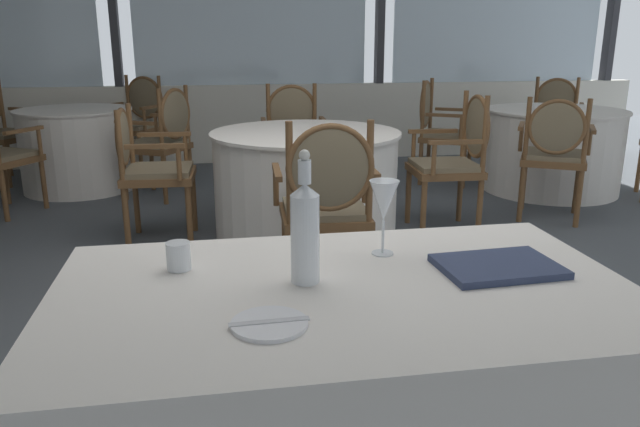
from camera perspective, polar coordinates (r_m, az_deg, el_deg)
ground_plane at (r=3.15m, az=-0.44°, el=-9.29°), size 14.24×14.24×0.00m
window_wall_far at (r=6.94m, az=-6.23°, el=13.70°), size 9.12×0.14×2.69m
foreground_table at (r=1.76m, az=2.20°, el=-17.85°), size 1.49×0.89×0.73m
side_plate at (r=1.38m, az=-4.72°, el=-10.16°), size 0.17×0.17×0.01m
butter_knife at (r=1.38m, az=-4.72°, el=-9.97°), size 0.18×0.02×0.00m
water_bottle at (r=1.57m, az=-1.41°, el=-1.52°), size 0.07×0.07×0.35m
wine_glass at (r=1.77m, az=5.95°, el=1.08°), size 0.09×0.09×0.22m
water_tumbler at (r=1.72m, az=-12.98°, el=-3.85°), size 0.07×0.07×0.08m
menu_book at (r=1.76m, az=16.16°, el=-4.73°), size 0.33×0.24×0.02m
background_table_0 at (r=4.27m, az=-1.32°, el=2.73°), size 1.30×1.30×0.73m
dining_chair_0_0 at (r=5.29m, az=-2.53°, el=7.47°), size 0.55×0.49×0.97m
dining_chair_0_1 at (r=4.26m, az=-15.83°, el=4.61°), size 0.49×0.55×0.92m
dining_chair_0_2 at (r=3.18m, az=0.64°, el=1.58°), size 0.55×0.49×0.96m
dining_chair_0_3 at (r=4.47m, az=12.66°, el=5.58°), size 0.49×0.55×0.98m
background_table_1 at (r=5.96m, az=20.72°, el=5.49°), size 1.22×1.22×0.73m
dining_chair_1_0 at (r=4.91m, az=20.90°, el=5.70°), size 0.65×0.63×0.94m
dining_chair_1_2 at (r=6.96m, az=20.91°, el=8.45°), size 0.65×0.63×0.95m
dining_chair_1_3 at (r=6.01m, az=10.85°, el=8.19°), size 0.63×0.65×0.97m
background_table_2 at (r=6.04m, az=-21.55°, el=5.55°), size 1.02×1.02×0.73m
dining_chair_2_0 at (r=5.44m, az=-14.26°, el=7.17°), size 0.63×0.65×0.96m
dining_chair_2_1 at (r=6.74m, az=-16.46°, el=8.67°), size 0.65×0.63×0.97m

